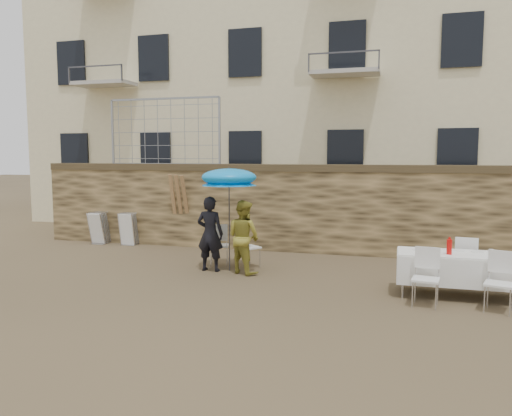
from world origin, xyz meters
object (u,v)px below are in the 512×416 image
(man_suit, at_px, (210,234))
(table_chair_front_right, at_px, (499,282))
(table_chair_front_left, at_px, (426,278))
(chair_stack_right, at_px, (131,228))
(woman_dress, at_px, (244,237))
(couple_chair_right, at_px, (249,246))
(couple_chair_left, at_px, (219,244))
(table_chair_back, at_px, (466,261))
(banquet_table, at_px, (460,256))
(chair_stack_left, at_px, (102,227))
(soda_bottle, at_px, (449,247))
(umbrella, at_px, (229,180))

(man_suit, bearing_deg, table_chair_front_right, 166.77)
(table_chair_front_left, distance_m, table_chair_front_right, 1.10)
(table_chair_front_right, relative_size, chair_stack_right, 1.04)
(woman_dress, distance_m, couple_chair_right, 0.62)
(couple_chair_left, bearing_deg, table_chair_back, 158.06)
(banquet_table, bearing_deg, chair_stack_left, 161.60)
(man_suit, relative_size, couple_chair_right, 1.68)
(soda_bottle, distance_m, chair_stack_right, 8.59)
(table_chair_front_right, xyz_separation_m, chair_stack_left, (-9.58, 3.77, -0.02))
(woman_dress, relative_size, table_chair_back, 1.61)
(soda_bottle, xyz_separation_m, table_chair_back, (0.40, 0.95, -0.43))
(soda_bottle, relative_size, table_chair_front_left, 0.27)
(couple_chair_left, relative_size, table_chair_front_left, 1.00)
(banquet_table, bearing_deg, woman_dress, 171.00)
(banquet_table, bearing_deg, chair_stack_right, 159.74)
(couple_chair_right, bearing_deg, table_chair_front_right, -167.11)
(umbrella, bearing_deg, chair_stack_left, 153.67)
(man_suit, distance_m, woman_dress, 0.75)
(couple_chair_left, distance_m, banquet_table, 5.06)
(banquet_table, bearing_deg, table_chair_back, 75.96)
(couple_chair_left, height_order, soda_bottle, soda_bottle)
(man_suit, bearing_deg, chair_stack_right, -34.49)
(man_suit, relative_size, couple_chair_left, 1.68)
(woman_dress, bearing_deg, soda_bottle, -163.79)
(couple_chair_right, distance_m, chair_stack_right, 4.36)
(umbrella, relative_size, couple_chair_left, 2.15)
(man_suit, relative_size, soda_bottle, 6.19)
(banquet_table, bearing_deg, man_suit, 172.35)
(man_suit, height_order, couple_chair_right, man_suit)
(umbrella, relative_size, chair_stack_right, 2.24)
(banquet_table, bearing_deg, table_chair_front_left, -128.66)
(table_chair_front_right, xyz_separation_m, table_chair_back, (-0.30, 1.55, 0.00))
(man_suit, xyz_separation_m, woman_dress, (0.75, 0.00, -0.03))
(umbrella, bearing_deg, table_chair_front_left, -21.10)
(umbrella, relative_size, banquet_table, 0.98)
(man_suit, height_order, chair_stack_left, man_suit)
(table_chair_front_left, height_order, table_chair_back, same)
(couple_chair_left, relative_size, table_chair_front_right, 1.00)
(banquet_table, height_order, table_chair_back, table_chair_back)
(soda_bottle, bearing_deg, chair_stack_right, 158.33)
(chair_stack_left, bearing_deg, woman_dress, -25.64)
(woman_dress, xyz_separation_m, banquet_table, (4.16, -0.66, -0.04))
(woman_dress, relative_size, soda_bottle, 5.93)
(table_chair_front_right, bearing_deg, soda_bottle, 156.02)
(banquet_table, relative_size, chair_stack_left, 2.28)
(chair_stack_left, bearing_deg, soda_bottle, -19.65)
(umbrella, bearing_deg, couple_chair_right, 56.31)
(banquet_table, relative_size, table_chair_front_left, 2.19)
(umbrella, bearing_deg, couple_chair_left, 131.63)
(woman_dress, height_order, couple_chair_left, woman_dress)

